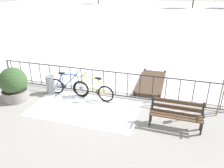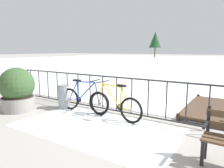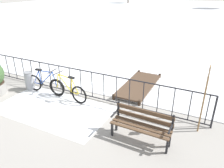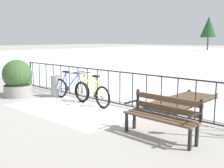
{
  "view_description": "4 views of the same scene",
  "coord_description": "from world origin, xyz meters",
  "px_view_note": "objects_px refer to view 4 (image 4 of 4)",
  "views": [
    {
      "loc": [
        2.61,
        -7.54,
        4.11
      ],
      "look_at": [
        0.42,
        -0.28,
        0.67
      ],
      "focal_mm": 35.4,
      "sensor_mm": 36.0,
      "label": 1
    },
    {
      "loc": [
        2.5,
        -4.89,
        1.81
      ],
      "look_at": [
        -0.53,
        -0.16,
        0.88
      ],
      "focal_mm": 33.08,
      "sensor_mm": 36.0,
      "label": 2
    },
    {
      "loc": [
        4.22,
        -5.95,
        3.82
      ],
      "look_at": [
        1.45,
        -0.35,
        0.94
      ],
      "focal_mm": 34.66,
      "sensor_mm": 36.0,
      "label": 3
    },
    {
      "loc": [
        5.79,
        -6.06,
        2.01
      ],
      "look_at": [
        0.63,
        -0.5,
        0.77
      ],
      "focal_mm": 44.12,
      "sensor_mm": 36.0,
      "label": 4
    }
  ],
  "objects_px": {
    "bicycle_near_railing": "(92,93)",
    "planter_with_shrub": "(17,79)",
    "bicycle_second": "(71,89)",
    "park_bench": "(162,113)",
    "trash_bin": "(56,86)"
  },
  "relations": [
    {
      "from": "bicycle_second",
      "to": "park_bench",
      "type": "xyz_separation_m",
      "value": [
        4.21,
        -0.99,
        0.14
      ]
    },
    {
      "from": "bicycle_second",
      "to": "trash_bin",
      "type": "xyz_separation_m",
      "value": [
        -0.77,
        -0.05,
        0.0
      ]
    },
    {
      "from": "bicycle_second",
      "to": "trash_bin",
      "type": "bearing_deg",
      "value": -176.41
    },
    {
      "from": "park_bench",
      "to": "bicycle_second",
      "type": "bearing_deg",
      "value": 166.76
    },
    {
      "from": "bicycle_second",
      "to": "park_bench",
      "type": "relative_size",
      "value": 1.06
    },
    {
      "from": "bicycle_near_railing",
      "to": "bicycle_second",
      "type": "distance_m",
      "value": 1.11
    },
    {
      "from": "bicycle_near_railing",
      "to": "trash_bin",
      "type": "distance_m",
      "value": 1.88
    },
    {
      "from": "trash_bin",
      "to": "park_bench",
      "type": "bearing_deg",
      "value": -10.71
    },
    {
      "from": "planter_with_shrub",
      "to": "park_bench",
      "type": "bearing_deg",
      "value": -0.47
    },
    {
      "from": "bicycle_near_railing",
      "to": "park_bench",
      "type": "height_order",
      "value": "bicycle_near_railing"
    },
    {
      "from": "bicycle_second",
      "to": "planter_with_shrub",
      "type": "bearing_deg",
      "value": -152.13
    },
    {
      "from": "bicycle_near_railing",
      "to": "planter_with_shrub",
      "type": "xyz_separation_m",
      "value": [
        -2.89,
        -0.88,
        0.26
      ]
    },
    {
      "from": "park_bench",
      "to": "planter_with_shrub",
      "type": "distance_m",
      "value": 6.0
    },
    {
      "from": "planter_with_shrub",
      "to": "trash_bin",
      "type": "relative_size",
      "value": 1.77
    },
    {
      "from": "bicycle_second",
      "to": "planter_with_shrub",
      "type": "xyz_separation_m",
      "value": [
        -1.78,
        -0.94,
        0.26
      ]
    }
  ]
}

